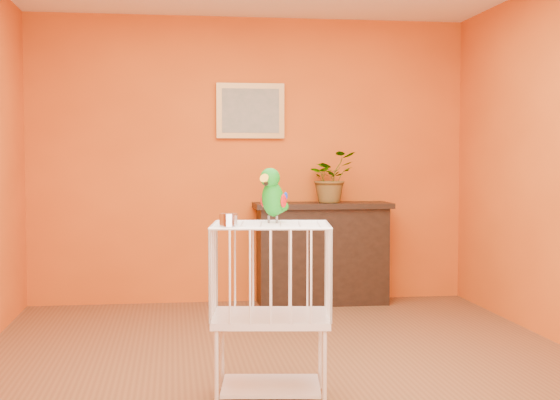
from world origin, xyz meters
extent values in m
plane|color=brown|center=(0.00, 0.00, 0.00)|extent=(4.50, 4.50, 0.00)
plane|color=orange|center=(0.00, 2.25, 1.30)|extent=(4.00, 0.00, 4.00)
plane|color=orange|center=(0.00, -2.25, 1.30)|extent=(4.00, 0.00, 4.00)
cube|color=black|center=(0.63, 2.04, 0.43)|extent=(1.16, 0.39, 0.87)
cube|color=black|center=(0.63, 2.04, 0.89)|extent=(1.23, 0.44, 0.05)
cube|color=black|center=(0.63, 1.86, 0.43)|extent=(0.81, 0.02, 0.43)
cube|color=maroon|center=(0.39, 1.99, 0.34)|extent=(0.05, 0.17, 0.27)
cube|color=#3F562B|center=(0.47, 1.99, 0.34)|extent=(0.05, 0.17, 0.27)
cube|color=maroon|center=(0.56, 1.99, 0.34)|extent=(0.05, 0.17, 0.27)
cube|color=#3F562B|center=(0.65, 1.99, 0.34)|extent=(0.05, 0.17, 0.27)
cube|color=maroon|center=(0.75, 1.99, 0.34)|extent=(0.05, 0.17, 0.27)
imported|color=#26722D|center=(0.71, 2.00, 1.10)|extent=(0.57, 0.59, 0.36)
cube|color=#AF7E3E|center=(0.00, 2.22, 1.75)|extent=(0.62, 0.03, 0.50)
cube|color=gray|center=(0.00, 2.21, 1.75)|extent=(0.52, 0.01, 0.40)
cube|color=silver|center=(-0.19, -0.72, 0.08)|extent=(0.58, 0.47, 0.02)
cube|color=silver|center=(-0.19, -0.72, 0.45)|extent=(0.68, 0.56, 0.04)
cube|color=silver|center=(-0.19, -0.72, 0.96)|extent=(0.68, 0.56, 0.01)
cylinder|color=silver|center=(-0.49, -0.90, 0.22)|extent=(0.02, 0.02, 0.43)
cylinder|color=silver|center=(0.06, -0.97, 0.22)|extent=(0.02, 0.02, 0.43)
cylinder|color=silver|center=(-0.43, -0.47, 0.22)|extent=(0.02, 0.02, 0.43)
cylinder|color=silver|center=(0.12, -0.55, 0.22)|extent=(0.02, 0.02, 0.43)
cylinder|color=silver|center=(-0.42, -0.88, 1.00)|extent=(0.09, 0.09, 0.07)
cylinder|color=#59544C|center=(-0.19, -0.65, 0.98)|extent=(0.01, 0.01, 0.04)
cylinder|color=#59544C|center=(-0.15, -0.68, 0.98)|extent=(0.01, 0.01, 0.04)
ellipsoid|color=#0A8415|center=(-0.17, -0.66, 1.09)|extent=(0.19, 0.20, 0.22)
ellipsoid|color=#0A8415|center=(-0.18, -0.69, 1.21)|extent=(0.15, 0.15, 0.11)
cone|color=#FAA515|center=(-0.21, -0.74, 1.20)|extent=(0.08, 0.09, 0.07)
cone|color=black|center=(-0.21, -0.73, 1.18)|extent=(0.04, 0.04, 0.03)
sphere|color=black|center=(-0.23, -0.69, 1.22)|extent=(0.02, 0.02, 0.02)
sphere|color=black|center=(-0.16, -0.73, 1.22)|extent=(0.02, 0.02, 0.02)
ellipsoid|color=#A50C0C|center=(-0.21, -0.62, 1.08)|extent=(0.06, 0.07, 0.08)
ellipsoid|color=navy|center=(-0.11, -0.69, 1.08)|extent=(0.06, 0.07, 0.08)
cone|color=#0A8415|center=(-0.13, -0.60, 1.02)|extent=(0.14, 0.16, 0.12)
camera|label=1|loc=(-0.71, -4.87, 1.31)|focal=50.00mm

